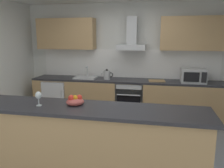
# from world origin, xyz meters

# --- Properties ---
(ground) EXTENTS (5.84, 4.91, 0.02)m
(ground) POSITION_xyz_m (0.00, 0.00, -0.01)
(ground) COLOR gray
(wall_back) EXTENTS (5.84, 0.12, 2.60)m
(wall_back) POSITION_xyz_m (0.00, 2.01, 1.30)
(wall_back) COLOR silver
(wall_back) RESTS_ON ground
(backsplash_tile) EXTENTS (4.11, 0.02, 0.66)m
(backsplash_tile) POSITION_xyz_m (0.00, 1.94, 1.23)
(backsplash_tile) COLOR white
(counter_back) EXTENTS (4.26, 0.60, 0.90)m
(counter_back) POSITION_xyz_m (0.00, 1.63, 0.45)
(counter_back) COLOR tan
(counter_back) RESTS_ON ground
(counter_island) EXTENTS (3.01, 0.64, 1.02)m
(counter_island) POSITION_xyz_m (-0.13, -0.85, 0.51)
(counter_island) COLOR tan
(counter_island) RESTS_ON ground
(upper_cabinets) EXTENTS (4.20, 0.32, 0.70)m
(upper_cabinets) POSITION_xyz_m (0.00, 1.78, 1.91)
(upper_cabinets) COLOR tan
(oven) EXTENTS (0.60, 0.62, 0.80)m
(oven) POSITION_xyz_m (0.13, 1.61, 0.46)
(oven) COLOR slate
(oven) RESTS_ON ground
(refrigerator) EXTENTS (0.58, 0.60, 0.85)m
(refrigerator) POSITION_xyz_m (-1.62, 1.61, 0.43)
(refrigerator) COLOR white
(refrigerator) RESTS_ON ground
(microwave) EXTENTS (0.50, 0.38, 0.30)m
(microwave) POSITION_xyz_m (1.45, 1.58, 1.05)
(microwave) COLOR #B7BABC
(microwave) RESTS_ON counter_back
(sink) EXTENTS (0.50, 0.40, 0.26)m
(sink) POSITION_xyz_m (-0.91, 1.62, 0.93)
(sink) COLOR silver
(sink) RESTS_ON counter_back
(kettle) EXTENTS (0.29, 0.15, 0.24)m
(kettle) POSITION_xyz_m (-0.40, 1.57, 1.01)
(kettle) COLOR #B7BABC
(kettle) RESTS_ON counter_back
(range_hood) EXTENTS (0.62, 0.45, 0.72)m
(range_hood) POSITION_xyz_m (0.13, 1.74, 1.79)
(range_hood) COLOR #B7BABC
(wine_glass) EXTENTS (0.08, 0.08, 0.18)m
(wine_glass) POSITION_xyz_m (-0.69, -0.91, 1.14)
(wine_glass) COLOR silver
(wine_glass) RESTS_ON counter_island
(fruit_bowl) EXTENTS (0.22, 0.22, 0.13)m
(fruit_bowl) POSITION_xyz_m (-0.27, -0.78, 1.06)
(fruit_bowl) COLOR #B24C47
(fruit_bowl) RESTS_ON counter_island
(chopping_board) EXTENTS (0.37, 0.27, 0.02)m
(chopping_board) POSITION_xyz_m (0.70, 1.58, 0.91)
(chopping_board) COLOR tan
(chopping_board) RESTS_ON counter_back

